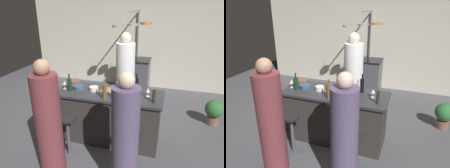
# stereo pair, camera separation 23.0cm
# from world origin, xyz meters

# --- Properties ---
(ground_plane) EXTENTS (9.00, 9.00, 0.00)m
(ground_plane) POSITION_xyz_m (0.00, 0.00, 0.00)
(ground_plane) COLOR #4C4C51
(back_wall) EXTENTS (6.40, 0.16, 2.60)m
(back_wall) POSITION_xyz_m (0.00, 2.85, 1.30)
(back_wall) COLOR beige
(back_wall) RESTS_ON ground_plane
(kitchen_island) EXTENTS (1.80, 0.72, 0.90)m
(kitchen_island) POSITION_xyz_m (0.00, 0.00, 0.45)
(kitchen_island) COLOR #332D2B
(kitchen_island) RESTS_ON ground_plane
(stove_range) EXTENTS (0.80, 0.64, 0.89)m
(stove_range) POSITION_xyz_m (0.00, 2.45, 0.45)
(stove_range) COLOR #47474C
(stove_range) RESTS_ON ground_plane
(chef) EXTENTS (0.38, 0.38, 1.80)m
(chef) POSITION_xyz_m (0.07, 0.87, 0.83)
(chef) COLOR white
(chef) RESTS_ON ground_plane
(bar_stool_right) EXTENTS (0.28, 0.28, 0.68)m
(bar_stool_right) POSITION_xyz_m (0.56, -0.62, 0.38)
(bar_stool_right) COLOR #4C4C51
(bar_stool_right) RESTS_ON ground_plane
(guest_right) EXTENTS (0.34, 0.34, 1.61)m
(guest_right) POSITION_xyz_m (0.50, -0.98, 0.75)
(guest_right) COLOR #594C6B
(guest_right) RESTS_ON ground_plane
(bar_stool_left) EXTENTS (0.28, 0.28, 0.68)m
(bar_stool_left) POSITION_xyz_m (-0.49, -0.62, 0.38)
(bar_stool_left) COLOR #4C4C51
(bar_stool_left) RESTS_ON ground_plane
(guest_left) EXTENTS (0.36, 0.36, 1.69)m
(guest_left) POSITION_xyz_m (-0.55, -1.01, 0.78)
(guest_left) COLOR brown
(guest_left) RESTS_ON ground_plane
(overhead_pot_rack) EXTENTS (0.90, 1.30, 2.17)m
(overhead_pot_rack) POSITION_xyz_m (0.03, 1.96, 1.68)
(overhead_pot_rack) COLOR gray
(overhead_pot_rack) RESTS_ON ground_plane
(potted_plant) EXTENTS (0.36, 0.36, 0.52)m
(potted_plant) POSITION_xyz_m (1.87, 1.04, 0.30)
(potted_plant) COLOR brown
(potted_plant) RESTS_ON ground_plane
(cutting_board) EXTENTS (0.32, 0.22, 0.02)m
(cutting_board) POSITION_xyz_m (-0.00, 0.09, 0.91)
(cutting_board) COLOR #997047
(cutting_board) RESTS_ON kitchen_island
(pepper_mill) EXTENTS (0.05, 0.05, 0.21)m
(pepper_mill) POSITION_xyz_m (0.75, -0.17, 1.01)
(pepper_mill) COLOR #382319
(pepper_mill) RESTS_ON kitchen_island
(wine_bottle_amber) EXTENTS (0.07, 0.07, 0.32)m
(wine_bottle_amber) POSITION_xyz_m (0.00, -0.26, 1.03)
(wine_bottle_amber) COLOR brown
(wine_bottle_amber) RESTS_ON kitchen_island
(wine_bottle_dark) EXTENTS (0.07, 0.07, 0.32)m
(wine_bottle_dark) POSITION_xyz_m (0.42, 0.17, 1.03)
(wine_bottle_dark) COLOR black
(wine_bottle_dark) RESTS_ON kitchen_island
(wine_bottle_white) EXTENTS (0.07, 0.07, 0.31)m
(wine_bottle_white) POSITION_xyz_m (0.21, -0.27, 1.02)
(wine_bottle_white) COLOR gray
(wine_bottle_white) RESTS_ON kitchen_island
(wine_bottle_rose) EXTENTS (0.07, 0.07, 0.31)m
(wine_bottle_rose) POSITION_xyz_m (0.42, -0.08, 1.02)
(wine_bottle_rose) COLOR #B78C8E
(wine_bottle_rose) RESTS_ON kitchen_island
(wine_bottle_red) EXTENTS (0.07, 0.07, 0.30)m
(wine_bottle_red) POSITION_xyz_m (-0.68, -0.11, 1.02)
(wine_bottle_red) COLOR #143319
(wine_bottle_red) RESTS_ON kitchen_island
(wine_glass_near_left_guest) EXTENTS (0.07, 0.07, 0.15)m
(wine_glass_near_left_guest) POSITION_xyz_m (-0.81, -0.06, 1.01)
(wine_glass_near_left_guest) COLOR silver
(wine_glass_near_left_guest) RESTS_ON kitchen_island
(wine_glass_by_chef) EXTENTS (0.07, 0.07, 0.15)m
(wine_glass_by_chef) POSITION_xyz_m (0.64, 0.02, 1.01)
(wine_glass_by_chef) COLOR silver
(wine_glass_by_chef) RESTS_ON kitchen_island
(mixing_bowl_blue) EXTENTS (0.20, 0.20, 0.06)m
(mixing_bowl_blue) POSITION_xyz_m (-0.57, 0.01, 0.93)
(mixing_bowl_blue) COLOR #334C6B
(mixing_bowl_blue) RESTS_ON kitchen_island
(mixing_bowl_wooden) EXTENTS (0.21, 0.21, 0.08)m
(mixing_bowl_wooden) POSITION_xyz_m (-0.73, 0.19, 0.94)
(mixing_bowl_wooden) COLOR brown
(mixing_bowl_wooden) RESTS_ON kitchen_island
(mixing_bowl_ceramic) EXTENTS (0.15, 0.15, 0.07)m
(mixing_bowl_ceramic) POSITION_xyz_m (-0.28, -0.00, 0.94)
(mixing_bowl_ceramic) COLOR silver
(mixing_bowl_ceramic) RESTS_ON kitchen_island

